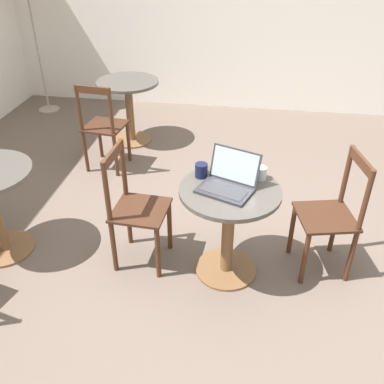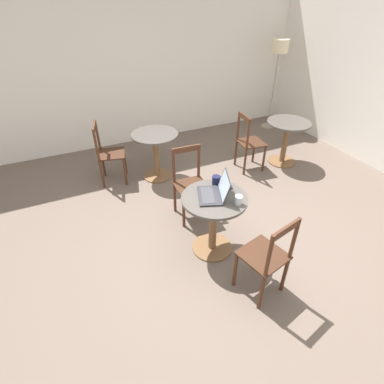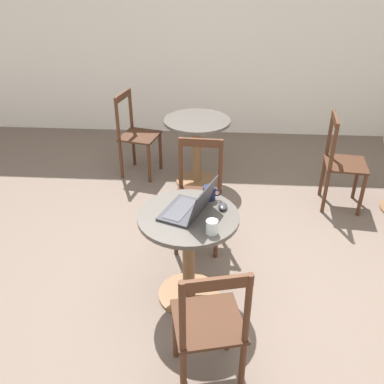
{
  "view_description": "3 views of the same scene",
  "coord_description": "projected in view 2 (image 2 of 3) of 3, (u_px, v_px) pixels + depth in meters",
  "views": [
    {
      "loc": [
        -2.44,
        -0.07,
        2.22
      ],
      "look_at": [
        0.08,
        0.32,
        0.57
      ],
      "focal_mm": 40.0,
      "sensor_mm": 36.0,
      "label": 1
    },
    {
      "loc": [
        -1.3,
        -2.09,
        2.49
      ],
      "look_at": [
        -0.16,
        0.38,
        0.6
      ],
      "focal_mm": 28.0,
      "sensor_mm": 36.0,
      "label": 2
    },
    {
      "loc": [
        0.11,
        -2.31,
        2.28
      ],
      "look_at": [
        -0.07,
        0.42,
        0.67
      ],
      "focal_mm": 40.0,
      "sensor_mm": 36.0,
      "label": 3
    }
  ],
  "objects": [
    {
      "name": "chair_far_left",
      "position": [
        108.0,
        154.0,
        4.36
      ],
      "size": [
        0.46,
        0.46,
        0.92
      ],
      "color": "#472819",
      "rests_on": "ground_plane"
    },
    {
      "name": "drinking_glass",
      "position": [
        238.0,
        200.0,
        2.91
      ],
      "size": [
        0.08,
        0.08,
        0.09
      ],
      "color": "silver",
      "rests_on": "cafe_table_near"
    },
    {
      "name": "mug",
      "position": [
        216.0,
        180.0,
        3.2
      ],
      "size": [
        0.13,
        0.09,
        0.1
      ],
      "color": "#141938",
      "rests_on": "cafe_table_near"
    },
    {
      "name": "chair_mid_left",
      "position": [
        249.0,
        143.0,
        4.66
      ],
      "size": [
        0.42,
        0.42,
        0.92
      ],
      "color": "#472819",
      "rests_on": "ground_plane"
    },
    {
      "name": "wall_back",
      "position": [
        130.0,
        66.0,
        5.06
      ],
      "size": [
        9.4,
        0.06,
        2.7
      ],
      "color": "white",
      "rests_on": "ground_plane"
    },
    {
      "name": "cafe_table_near",
      "position": [
        214.0,
        214.0,
        3.15
      ],
      "size": [
        0.68,
        0.68,
        0.72
      ],
      "color": "brown",
      "rests_on": "ground_plane"
    },
    {
      "name": "floor_lamp",
      "position": [
        279.0,
        53.0,
        5.54
      ],
      "size": [
        0.32,
        0.32,
        1.67
      ],
      "color": "#9E937F",
      "rests_on": "ground_plane"
    },
    {
      "name": "mouse",
      "position": [
        229.0,
        186.0,
        3.17
      ],
      "size": [
        0.06,
        0.1,
        0.03
      ],
      "color": "#2D2D33",
      "rests_on": "cafe_table_near"
    },
    {
      "name": "laptop",
      "position": [
        214.0,
        192.0,
        3.02
      ],
      "size": [
        0.4,
        0.43,
        0.24
      ],
      "color": "#2D2D33",
      "rests_on": "cafe_table_near"
    },
    {
      "name": "ground_plane",
      "position": [
        219.0,
        248.0,
        3.43
      ],
      "size": [
        16.0,
        16.0,
        0.0
      ],
      "primitive_type": "plane",
      "color": "#66564C"
    },
    {
      "name": "chair_near_front",
      "position": [
        267.0,
        258.0,
        2.71
      ],
      "size": [
        0.46,
        0.46,
        0.92
      ],
      "color": "#472819",
      "rests_on": "ground_plane"
    },
    {
      "name": "chair_near_back",
      "position": [
        190.0,
        185.0,
        3.69
      ],
      "size": [
        0.4,
        0.4,
        0.92
      ],
      "color": "#472819",
      "rests_on": "ground_plane"
    },
    {
      "name": "cafe_table_mid",
      "position": [
        287.0,
        134.0,
        4.81
      ],
      "size": [
        0.68,
        0.68,
        0.72
      ],
      "color": "brown",
      "rests_on": "ground_plane"
    },
    {
      "name": "cafe_table_far",
      "position": [
        156.0,
        147.0,
        4.44
      ],
      "size": [
        0.68,
        0.68,
        0.72
      ],
      "color": "brown",
      "rests_on": "ground_plane"
    }
  ]
}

